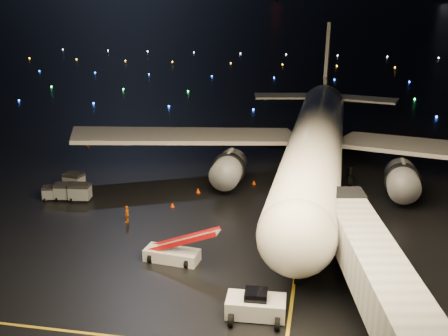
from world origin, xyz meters
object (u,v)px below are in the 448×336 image
(airliner, at_px, (319,110))
(baggage_cart_0, at_px, (65,192))
(pushback_tug, at_px, (256,303))
(crew_c, at_px, (127,214))
(baggage_cart_2, at_px, (74,181))
(baggage_cart_3, at_px, (51,193))
(baggage_cart_1, at_px, (80,192))
(belt_loader, at_px, (172,243))

(airliner, bearing_deg, baggage_cart_0, -154.09)
(pushback_tug, xyz_separation_m, crew_c, (-14.67, 14.05, -0.12))
(baggage_cart_0, bearing_deg, pushback_tug, -47.10)
(airliner, height_order, baggage_cart_2, airliner)
(crew_c, relative_size, baggage_cart_2, 0.82)
(crew_c, height_order, baggage_cart_0, baggage_cart_0)
(pushback_tug, height_order, baggage_cart_2, pushback_tug)
(pushback_tug, relative_size, baggage_cart_3, 2.35)
(airliner, bearing_deg, baggage_cart_2, -160.66)
(airliner, xyz_separation_m, baggage_cart_2, (-27.20, -8.84, -7.52))
(crew_c, bearing_deg, baggage_cart_3, -119.85)
(crew_c, bearing_deg, baggage_cart_1, -130.58)
(baggage_cart_0, height_order, baggage_cart_3, baggage_cart_0)
(pushback_tug, distance_m, belt_loader, 10.73)
(baggage_cart_1, bearing_deg, pushback_tug, -47.80)
(baggage_cart_0, relative_size, baggage_cart_2, 0.99)
(baggage_cart_1, distance_m, baggage_cart_3, 3.23)
(baggage_cart_0, bearing_deg, baggage_cart_3, -176.28)
(pushback_tug, height_order, belt_loader, belt_loader)
(belt_loader, bearing_deg, crew_c, 139.84)
(pushback_tug, bearing_deg, crew_c, 133.76)
(crew_c, height_order, baggage_cart_2, baggage_cart_2)
(pushback_tug, height_order, baggage_cart_3, pushback_tug)
(crew_c, xyz_separation_m, baggage_cart_1, (-7.08, 4.73, 0.06))
(belt_loader, xyz_separation_m, baggage_cart_0, (-15.38, 11.74, -0.74))
(crew_c, distance_m, baggage_cart_1, 8.52)
(airliner, xyz_separation_m, crew_c, (-17.87, -16.91, -7.55))
(airliner, distance_m, baggage_cart_3, 31.77)
(belt_loader, relative_size, baggage_cart_2, 3.16)
(baggage_cart_1, relative_size, baggage_cart_3, 1.25)
(baggage_cart_1, xyz_separation_m, baggage_cart_2, (-2.24, 3.33, -0.03))
(belt_loader, relative_size, baggage_cart_1, 3.06)
(pushback_tug, bearing_deg, baggage_cart_1, 136.71)
(baggage_cart_0, bearing_deg, baggage_cart_1, -7.16)
(baggage_cart_1, bearing_deg, airliner, 19.01)
(crew_c, xyz_separation_m, baggage_cart_0, (-8.82, 4.69, 0.03))
(pushback_tug, relative_size, belt_loader, 0.62)
(baggage_cart_1, xyz_separation_m, baggage_cart_3, (-3.21, -0.36, -0.19))
(airliner, xyz_separation_m, baggage_cart_1, (-24.96, -12.17, -7.49))
(pushback_tug, xyz_separation_m, baggage_cart_2, (-23.99, 22.11, -0.08))
(belt_loader, relative_size, baggage_cart_0, 3.18)
(pushback_tug, bearing_deg, baggage_cart_0, 138.93)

